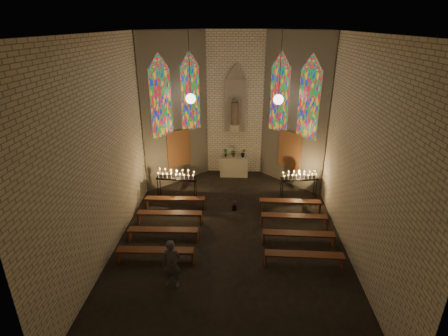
{
  "coord_description": "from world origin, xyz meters",
  "views": [
    {
      "loc": [
        0.29,
        -10.98,
        7.27
      ],
      "look_at": [
        -0.29,
        0.95,
        2.28
      ],
      "focal_mm": 28.0,
      "sensor_mm": 36.0,
      "label": 1
    }
  ],
  "objects_px": {
    "votive_stand_left": "(176,176)",
    "votive_stand_right": "(299,177)",
    "visitor": "(172,264)",
    "altar": "(234,166)",
    "aisle_flower_pot": "(234,206)"
  },
  "relations": [
    {
      "from": "aisle_flower_pot",
      "to": "votive_stand_left",
      "type": "bearing_deg",
      "value": 160.92
    },
    {
      "from": "altar",
      "to": "aisle_flower_pot",
      "type": "relative_size",
      "value": 3.46
    },
    {
      "from": "votive_stand_right",
      "to": "votive_stand_left",
      "type": "bearing_deg",
      "value": 175.79
    },
    {
      "from": "votive_stand_right",
      "to": "visitor",
      "type": "distance_m",
      "value": 7.44
    },
    {
      "from": "altar",
      "to": "votive_stand_left",
      "type": "xyz_separation_m",
      "value": [
        -2.45,
        -2.71,
        0.6
      ]
    },
    {
      "from": "aisle_flower_pot",
      "to": "visitor",
      "type": "height_order",
      "value": "visitor"
    },
    {
      "from": "visitor",
      "to": "altar",
      "type": "bearing_deg",
      "value": 79.11
    },
    {
      "from": "votive_stand_left",
      "to": "votive_stand_right",
      "type": "relative_size",
      "value": 1.07
    },
    {
      "from": "votive_stand_left",
      "to": "visitor",
      "type": "height_order",
      "value": "visitor"
    },
    {
      "from": "votive_stand_left",
      "to": "votive_stand_right",
      "type": "xyz_separation_m",
      "value": [
        5.37,
        0.36,
        -0.08
      ]
    },
    {
      "from": "aisle_flower_pot",
      "to": "votive_stand_right",
      "type": "height_order",
      "value": "votive_stand_right"
    },
    {
      "from": "votive_stand_left",
      "to": "visitor",
      "type": "distance_m",
      "value": 5.58
    },
    {
      "from": "aisle_flower_pot",
      "to": "votive_stand_right",
      "type": "relative_size",
      "value": 0.24
    },
    {
      "from": "aisle_flower_pot",
      "to": "visitor",
      "type": "distance_m",
      "value": 4.98
    },
    {
      "from": "votive_stand_left",
      "to": "votive_stand_right",
      "type": "bearing_deg",
      "value": 8.91
    }
  ]
}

